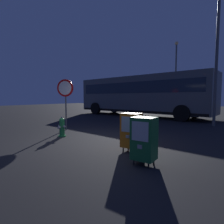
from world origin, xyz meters
TOP-DOWN VIEW (x-y plane):
  - ground_plane at (0.00, 0.00)m, footprint 60.00×60.00m
  - fire_hydrant at (-1.17, 0.10)m, footprint 0.33×0.32m
  - newspaper_box_primary at (1.80, -0.09)m, footprint 0.48×0.42m
  - newspaper_box_secondary at (2.48, -0.79)m, footprint 0.48×0.42m
  - stop_sign at (-2.15, 1.15)m, footprint 0.71×0.31m
  - traffic_cone at (-0.13, 2.90)m, footprint 0.36×0.36m
  - bus_near at (-2.07, 8.56)m, footprint 10.72×3.71m
  - street_light_near_left at (-0.69, 13.28)m, footprint 0.32×0.32m
  - street_light_near_right at (3.19, 6.11)m, footprint 0.32×0.32m

SIDE VIEW (x-z plane):
  - ground_plane at x=0.00m, z-range 0.00..0.00m
  - traffic_cone at x=-0.13m, z-range -0.01..0.52m
  - fire_hydrant at x=-1.17m, z-range -0.02..0.72m
  - newspaper_box_primary at x=1.80m, z-range 0.06..1.08m
  - newspaper_box_secondary at x=2.48m, z-range 0.06..1.08m
  - stop_sign at x=-2.15m, z-range 0.49..2.72m
  - bus_near at x=-2.07m, z-range 0.21..3.21m
  - street_light_near_left at x=-0.69m, z-range 0.55..7.18m
  - street_light_near_right at x=3.19m, z-range 0.58..9.14m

